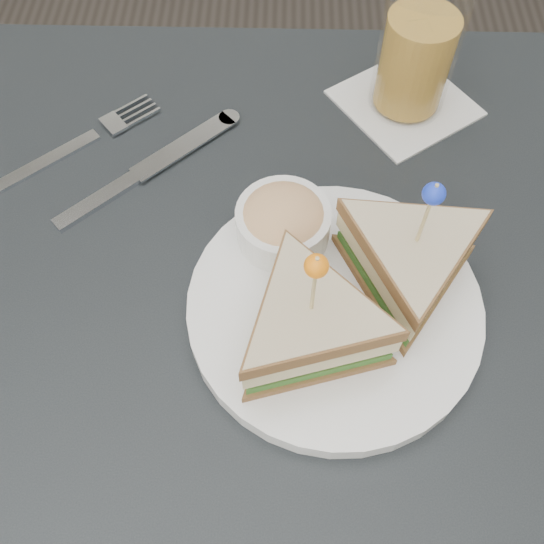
{
  "coord_description": "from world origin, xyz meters",
  "views": [
    {
      "loc": [
        0.02,
        -0.26,
        1.25
      ],
      "look_at": [
        0.01,
        0.01,
        0.8
      ],
      "focal_mm": 40.0,
      "sensor_mm": 36.0,
      "label": 1
    }
  ],
  "objects": [
    {
      "name": "drink_set",
      "position": [
        0.16,
        0.27,
        0.83
      ],
      "size": [
        0.19,
        0.19,
        0.17
      ],
      "rotation": [
        0.0,
        0.0,
        0.61
      ],
      "color": "white",
      "rests_on": "table"
    },
    {
      "name": "plate_meal",
      "position": [
        0.07,
        -0.0,
        0.79
      ],
      "size": [
        0.33,
        0.32,
        0.16
      ],
      "rotation": [
        0.0,
        0.0,
        -0.25
      ],
      "color": "white",
      "rests_on": "table"
    },
    {
      "name": "table",
      "position": [
        0.0,
        0.0,
        0.67
      ],
      "size": [
        0.8,
        0.8,
        0.75
      ],
      "color": "black",
      "rests_on": "ground"
    },
    {
      "name": "ground_plane",
      "position": [
        0.0,
        0.0,
        0.0
      ],
      "size": [
        3.5,
        3.5,
        0.0
      ],
      "primitive_type": "plane",
      "color": "#3F3833"
    },
    {
      "name": "cutlery_fork",
      "position": [
        -0.21,
        0.2,
        0.75
      ],
      "size": [
        0.18,
        0.16,
        0.01
      ],
      "rotation": [
        0.0,
        0.0,
        -0.86
      ],
      "color": "silver",
      "rests_on": "table"
    },
    {
      "name": "cutlery_knife",
      "position": [
        -0.13,
        0.16,
        0.75
      ],
      "size": [
        0.19,
        0.18,
        0.01
      ],
      "rotation": [
        0.0,
        0.0,
        -0.82
      ],
      "color": "silver",
      "rests_on": "table"
    }
  ]
}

